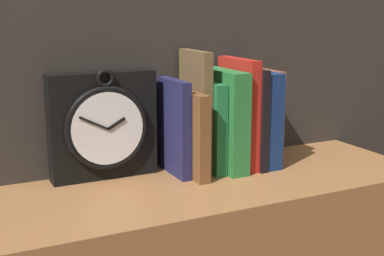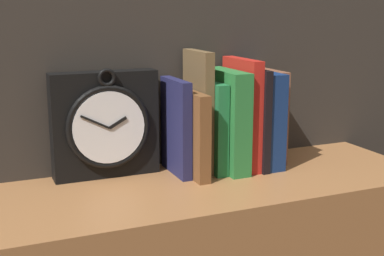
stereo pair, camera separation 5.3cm
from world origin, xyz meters
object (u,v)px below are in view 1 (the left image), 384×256
(book_slot0_navy, at_px, (175,127))
(book_slot3_green, at_px, (207,126))
(book_slot5_red, at_px, (238,113))
(book_slot6_black, at_px, (247,117))
(book_slot2_brown, at_px, (195,111))
(book_slot7_navy, at_px, (258,118))
(book_slot1_brown, at_px, (188,133))
(book_slot8_brown, at_px, (266,115))
(clock, at_px, (104,126))
(book_slot4_green, at_px, (224,120))

(book_slot0_navy, height_order, book_slot3_green, book_slot0_navy)
(book_slot5_red, distance_m, book_slot6_black, 0.02)
(book_slot3_green, bearing_deg, book_slot2_brown, 161.35)
(book_slot7_navy, bearing_deg, book_slot0_navy, 177.07)
(book_slot6_black, bearing_deg, book_slot1_brown, -178.19)
(book_slot5_red, relative_size, book_slot8_brown, 1.14)
(clock, distance_m, book_slot0_navy, 0.14)
(book_slot0_navy, xyz_separation_m, book_slot4_green, (0.11, -0.01, 0.01))
(book_slot2_brown, height_order, book_slot8_brown, book_slot2_brown)
(book_slot2_brown, height_order, book_slot6_black, book_slot2_brown)
(book_slot3_green, bearing_deg, book_slot8_brown, 3.87)
(book_slot2_brown, xyz_separation_m, book_slot5_red, (0.10, -0.01, -0.01))
(book_slot0_navy, bearing_deg, clock, 166.10)
(book_slot4_green, distance_m, book_slot8_brown, 0.12)
(book_slot8_brown, bearing_deg, book_slot7_navy, -153.15)
(book_slot0_navy, xyz_separation_m, book_slot3_green, (0.07, -0.00, -0.00))
(clock, xyz_separation_m, book_slot8_brown, (0.37, -0.03, -0.01))
(book_slot7_navy, bearing_deg, book_slot4_green, -177.87)
(book_slot2_brown, xyz_separation_m, book_slot4_green, (0.06, -0.02, -0.02))
(book_slot0_navy, bearing_deg, book_slot8_brown, 1.61)
(clock, xyz_separation_m, book_slot0_navy, (0.14, -0.03, -0.01))
(book_slot0_navy, xyz_separation_m, book_slot8_brown, (0.23, 0.01, 0.00))
(book_slot1_brown, bearing_deg, book_slot5_red, 3.76)
(book_slot1_brown, bearing_deg, book_slot2_brown, 36.60)
(book_slot0_navy, bearing_deg, book_slot6_black, -4.04)
(book_slot4_green, height_order, book_slot5_red, book_slot5_red)
(book_slot6_black, distance_m, book_slot7_navy, 0.03)
(clock, relative_size, book_slot3_green, 1.19)
(book_slot1_brown, height_order, book_slot7_navy, book_slot7_navy)
(book_slot2_brown, bearing_deg, book_slot1_brown, -143.40)
(clock, relative_size, book_slot5_red, 0.96)
(book_slot3_green, height_order, book_slot7_navy, book_slot7_navy)
(book_slot3_green, xyz_separation_m, book_slot8_brown, (0.15, 0.01, 0.01))
(book_slot4_green, xyz_separation_m, book_slot8_brown, (0.12, 0.02, -0.00))
(book_slot4_green, height_order, book_slot6_black, book_slot6_black)
(book_slot8_brown, bearing_deg, book_slot2_brown, -179.20)
(book_slot1_brown, xyz_separation_m, book_slot8_brown, (0.21, 0.02, 0.02))
(book_slot3_green, xyz_separation_m, book_slot5_red, (0.07, -0.00, 0.02))
(book_slot2_brown, bearing_deg, clock, 170.80)
(book_slot4_green, distance_m, book_slot7_navy, 0.09)
(book_slot0_navy, height_order, book_slot7_navy, book_slot7_navy)
(book_slot2_brown, relative_size, book_slot8_brown, 1.24)
(book_slot2_brown, height_order, book_slot4_green, book_slot2_brown)
(clock, height_order, book_slot1_brown, clock)
(book_slot5_red, bearing_deg, book_slot7_navy, -2.13)
(clock, bearing_deg, book_slot2_brown, -9.20)
(book_slot0_navy, distance_m, book_slot2_brown, 0.06)
(book_slot0_navy, distance_m, book_slot7_navy, 0.20)
(book_slot0_navy, bearing_deg, book_slot5_red, -3.19)
(book_slot3_green, bearing_deg, book_slot6_black, -4.72)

